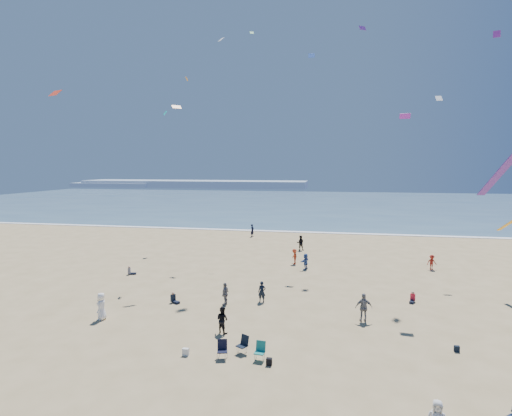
# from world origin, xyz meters

# --- Properties ---
(ground) EXTENTS (220.00, 220.00, 0.00)m
(ground) POSITION_xyz_m (0.00, 0.00, 0.00)
(ground) COLOR tan
(ground) RESTS_ON ground
(ocean) EXTENTS (220.00, 100.00, 0.06)m
(ocean) POSITION_xyz_m (0.00, 95.00, 0.03)
(ocean) COLOR #476B84
(ocean) RESTS_ON ground
(surf_line) EXTENTS (220.00, 1.20, 0.08)m
(surf_line) POSITION_xyz_m (0.00, 45.00, 0.04)
(surf_line) COLOR white
(surf_line) RESTS_ON ground
(headland_far) EXTENTS (110.00, 20.00, 3.20)m
(headland_far) POSITION_xyz_m (-60.00, 170.00, 1.60)
(headland_far) COLOR #7A8EA8
(headland_far) RESTS_ON ground
(headland_near) EXTENTS (40.00, 14.00, 2.00)m
(headland_near) POSITION_xyz_m (-100.00, 165.00, 1.00)
(headland_near) COLOR #7A8EA8
(headland_near) RESTS_ON ground
(standing_flyers) EXTENTS (32.02, 45.31, 1.92)m
(standing_flyers) POSITION_xyz_m (5.61, 14.81, 0.83)
(standing_flyers) COLOR #2E4A7F
(standing_flyers) RESTS_ON ground
(seated_group) EXTENTS (25.99, 23.84, 0.84)m
(seated_group) POSITION_xyz_m (2.31, 6.83, 0.42)
(seated_group) COLOR silver
(seated_group) RESTS_ON ground
(chair_cluster) EXTENTS (2.69, 1.57, 1.00)m
(chair_cluster) POSITION_xyz_m (2.10, 3.20, 0.50)
(chair_cluster) COLOR black
(chair_cluster) RESTS_ON ground
(white_tote) EXTENTS (0.35, 0.20, 0.40)m
(white_tote) POSITION_xyz_m (-0.94, 2.88, 0.20)
(white_tote) COLOR silver
(white_tote) RESTS_ON ground
(black_backpack) EXTENTS (0.30, 0.22, 0.38)m
(black_backpack) POSITION_xyz_m (3.71, 2.67, 0.19)
(black_backpack) COLOR black
(black_backpack) RESTS_ON ground
(navy_bag) EXTENTS (0.28, 0.18, 0.34)m
(navy_bag) POSITION_xyz_m (13.78, 6.14, 0.17)
(navy_bag) COLOR black
(navy_bag) RESTS_ON ground
(kites_aloft) EXTENTS (34.02, 35.81, 30.10)m
(kites_aloft) POSITION_xyz_m (11.05, 13.87, 14.44)
(kites_aloft) COLOR #DD6183
(kites_aloft) RESTS_ON ground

